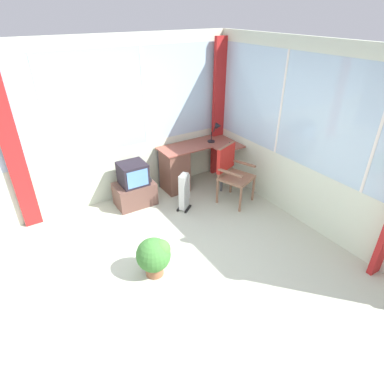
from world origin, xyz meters
The scene contains 12 objects.
ground centered at (0.00, 0.00, -0.03)m, with size 5.54×5.44×0.06m, color beige.
north_window_panel centered at (0.00, 2.25, 1.28)m, with size 4.54×0.07×2.58m.
east_window_panel centered at (2.30, 0.00, 1.28)m, with size 0.07×4.44×2.58m.
curtain_north_left centered at (-1.25, 2.17, 1.24)m, with size 0.24×0.07×2.48m, color #B22322.
curtain_corner centered at (2.17, 2.12, 1.24)m, with size 0.24×0.07×2.48m, color #B22322.
desk centered at (1.19, 1.94, 0.42)m, with size 1.37×0.80×0.78m.
desk_lamp centered at (1.93, 1.84, 1.01)m, with size 0.24×0.21×0.36m.
tv_remote centered at (2.07, 1.58, 0.79)m, with size 0.04×0.15×0.02m, color black.
wooden_armchair centered at (1.72, 1.15, 0.61)m, with size 0.62×0.62×0.97m.
tv_on_stand centered at (0.31, 1.86, 0.33)m, with size 0.65×0.45×0.75m.
space_heater centered at (0.93, 1.30, 0.32)m, with size 0.29×0.27×0.63m.
potted_plant centered at (-0.14, 0.21, 0.30)m, with size 0.42×0.42×0.52m.
Camera 1 is at (-1.33, -2.52, 2.91)m, focal length 29.96 mm.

